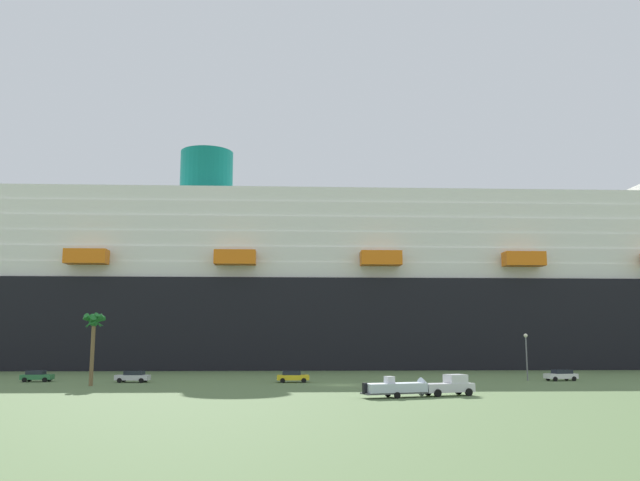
% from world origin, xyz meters
% --- Properties ---
extents(ground_plane, '(600.00, 600.00, 0.00)m').
position_xyz_m(ground_plane, '(0.00, 30.00, 0.00)').
color(ground_plane, '#567042').
extents(cruise_ship, '(288.58, 52.49, 53.40)m').
position_xyz_m(cruise_ship, '(17.36, 55.30, 15.65)').
color(cruise_ship, black).
rests_on(cruise_ship, ground_plane).
extents(pickup_truck, '(5.91, 3.29, 2.20)m').
position_xyz_m(pickup_truck, '(9.01, -17.71, 1.04)').
color(pickup_truck, silver).
rests_on(pickup_truck, ground_plane).
extents(small_boat_on_trailer, '(8.87, 3.72, 2.15)m').
position_xyz_m(small_boat_on_trailer, '(3.50, -19.04, 0.96)').
color(small_boat_on_trailer, '#595960').
rests_on(small_boat_on_trailer, ground_plane).
extents(palm_tree, '(3.00, 3.07, 9.35)m').
position_xyz_m(palm_tree, '(-32.03, 2.34, 7.62)').
color(palm_tree, brown).
rests_on(palm_tree, ground_plane).
extents(street_lamp, '(0.56, 0.56, 6.75)m').
position_xyz_m(street_lamp, '(28.35, 5.93, 4.50)').
color(street_lamp, slate).
rests_on(street_lamp, ground_plane).
extents(parked_car_yellow_taxi, '(4.50, 2.28, 1.58)m').
position_xyz_m(parked_car_yellow_taxi, '(-5.76, 6.10, 0.83)').
color(parked_car_yellow_taxi, yellow).
rests_on(parked_car_yellow_taxi, ground_plane).
extents(parked_car_silver_sedan, '(4.86, 2.60, 1.58)m').
position_xyz_m(parked_car_silver_sedan, '(-27.74, 8.68, 0.83)').
color(parked_car_silver_sedan, silver).
rests_on(parked_car_silver_sedan, ground_plane).
extents(parked_car_green_wagon, '(4.35, 2.28, 1.58)m').
position_xyz_m(parked_car_green_wagon, '(-41.41, 11.72, 0.83)').
color(parked_car_green_wagon, '#2D723F').
rests_on(parked_car_green_wagon, ground_plane).
extents(parked_car_white_van, '(4.61, 2.43, 1.58)m').
position_xyz_m(parked_car_white_van, '(33.05, 5.07, 0.83)').
color(parked_car_white_van, white).
rests_on(parked_car_white_van, ground_plane).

